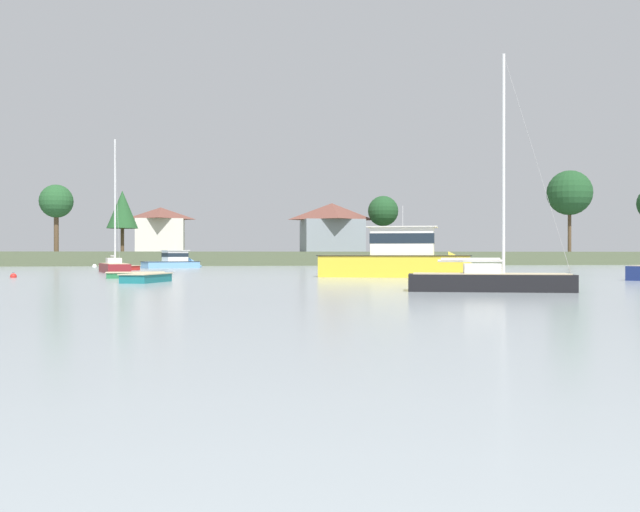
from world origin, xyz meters
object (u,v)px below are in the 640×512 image
(sailboat_maroon, at_px, (114,270))
(cruiser_orange, at_px, (398,262))
(dinghy_green, at_px, (135,276))
(cruiser_skyblue, at_px, (177,264))
(mooring_buoy_white, at_px, (94,266))
(cruiser_yellow, at_px, (410,265))
(dinghy_red, at_px, (120,268))
(mooring_buoy_red, at_px, (13,276))
(dinghy_teal, at_px, (146,279))
(sailboat_black, at_px, (490,286))

(sailboat_maroon, relative_size, cruiser_orange, 1.39)
(dinghy_green, height_order, cruiser_skyblue, cruiser_skyblue)
(cruiser_skyblue, xyz_separation_m, mooring_buoy_white, (-9.15, 6.14, -0.35))
(cruiser_yellow, distance_m, dinghy_red, 30.55)
(cruiser_skyblue, distance_m, mooring_buoy_red, 30.37)
(sailboat_maroon, xyz_separation_m, dinghy_teal, (4.08, -19.88, -0.07))
(cruiser_orange, bearing_deg, dinghy_red, -153.47)
(cruiser_yellow, distance_m, cruiser_skyblue, 35.49)
(mooring_buoy_white, bearing_deg, sailboat_maroon, -78.05)
(cruiser_skyblue, height_order, sailboat_black, sailboat_black)
(dinghy_teal, xyz_separation_m, sailboat_black, (13.89, -11.05, 0.05))
(dinghy_red, height_order, cruiser_skyblue, cruiser_skyblue)
(dinghy_red, xyz_separation_m, mooring_buoy_white, (-4.47, 15.18, -0.06))
(mooring_buoy_white, bearing_deg, cruiser_skyblue, -33.86)
(cruiser_orange, xyz_separation_m, cruiser_skyblue, (-24.93, -5.74, -0.00))
(cruiser_orange, bearing_deg, mooring_buoy_red, -133.91)
(sailboat_maroon, xyz_separation_m, sailboat_black, (17.97, -30.94, -0.02))
(cruiser_yellow, xyz_separation_m, cruiser_orange, (9.32, 37.61, -0.32))
(dinghy_green, height_order, mooring_buoy_red, dinghy_green)
(dinghy_green, height_order, mooring_buoy_white, mooring_buoy_white)
(dinghy_teal, relative_size, mooring_buoy_red, 8.49)
(sailboat_maroon, xyz_separation_m, cruiser_skyblue, (4.03, 18.04, 0.21))
(cruiser_skyblue, bearing_deg, mooring_buoy_red, -106.50)
(cruiser_orange, relative_size, cruiser_skyblue, 1.16)
(dinghy_red, height_order, cruiser_orange, cruiser_orange)
(mooring_buoy_red, relative_size, mooring_buoy_white, 0.83)
(cruiser_orange, bearing_deg, dinghy_green, -125.34)
(mooring_buoy_red, bearing_deg, dinghy_red, 78.90)
(dinghy_teal, relative_size, cruiser_skyblue, 0.57)
(dinghy_teal, relative_size, cruiser_orange, 0.49)
(sailboat_black, bearing_deg, cruiser_skyblue, 105.89)
(dinghy_red, relative_size, mooring_buoy_white, 7.09)
(dinghy_green, xyz_separation_m, cruiser_orange, (26.10, 36.81, 0.32))
(sailboat_maroon, distance_m, dinghy_green, 13.34)
(mooring_buoy_red, bearing_deg, dinghy_green, -14.71)
(cruiser_yellow, height_order, sailboat_black, sailboat_black)
(cruiser_yellow, xyz_separation_m, cruiser_skyblue, (-15.61, 31.87, -0.33))
(sailboat_maroon, distance_m, mooring_buoy_red, 11.99)
(dinghy_red, xyz_separation_m, dinghy_teal, (4.73, -28.88, 0.01))
(dinghy_green, bearing_deg, cruiser_yellow, -2.71)
(cruiser_yellow, distance_m, dinghy_green, 16.81)
(mooring_buoy_red, distance_m, mooring_buoy_white, 35.26)
(cruiser_orange, relative_size, mooring_buoy_white, 14.39)
(cruiser_yellow, relative_size, mooring_buoy_red, 24.77)
(dinghy_teal, distance_m, sailboat_black, 17.75)
(dinghy_red, distance_m, sailboat_black, 44.06)
(dinghy_teal, xyz_separation_m, mooring_buoy_red, (-8.67, 8.81, -0.09))
(dinghy_green, bearing_deg, dinghy_red, 99.07)
(dinghy_red, height_order, dinghy_teal, dinghy_teal)
(mooring_buoy_red, bearing_deg, cruiser_skyblue, 73.50)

